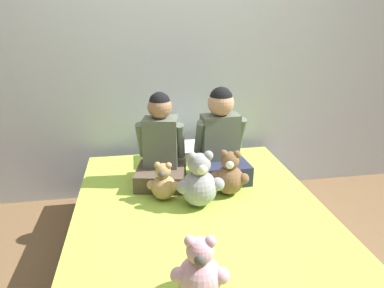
# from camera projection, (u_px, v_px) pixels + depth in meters

# --- Properties ---
(ground_plane) EXTENTS (14.00, 14.00, 0.00)m
(ground_plane) POSITION_uv_depth(u_px,v_px,m) (203.00, 277.00, 2.01)
(ground_plane) COLOR brown
(wall_behind_bed) EXTENTS (8.00, 0.06, 2.50)m
(wall_behind_bed) POSITION_uv_depth(u_px,v_px,m) (177.00, 42.00, 2.60)
(wall_behind_bed) COLOR silver
(wall_behind_bed) RESTS_ON ground_plane
(bed) EXTENTS (1.44, 1.96, 0.41)m
(bed) POSITION_uv_depth(u_px,v_px,m) (204.00, 249.00, 1.94)
(bed) COLOR #2D2D33
(bed) RESTS_ON ground_plane
(child_on_left) EXTENTS (0.37, 0.38, 0.60)m
(child_on_left) POSITION_uv_depth(u_px,v_px,m) (161.00, 147.00, 2.20)
(child_on_left) COLOR brown
(child_on_left) RESTS_ON bed
(child_on_right) EXTENTS (0.35, 0.35, 0.61)m
(child_on_right) POSITION_uv_depth(u_px,v_px,m) (221.00, 142.00, 2.25)
(child_on_right) COLOR #282D47
(child_on_right) RESTS_ON bed
(teddy_bear_held_by_left_child) EXTENTS (0.19, 0.15, 0.24)m
(teddy_bear_held_by_left_child) POSITION_uv_depth(u_px,v_px,m) (163.00, 184.00, 2.03)
(teddy_bear_held_by_left_child) COLOR tan
(teddy_bear_held_by_left_child) RESTS_ON bed
(teddy_bear_held_by_right_child) EXTENTS (0.23, 0.18, 0.28)m
(teddy_bear_held_by_right_child) POSITION_uv_depth(u_px,v_px,m) (229.00, 176.00, 2.08)
(teddy_bear_held_by_right_child) COLOR brown
(teddy_bear_held_by_right_child) RESTS_ON bed
(teddy_bear_between_children) EXTENTS (0.28, 0.21, 0.33)m
(teddy_bear_between_children) POSITION_uv_depth(u_px,v_px,m) (200.00, 183.00, 1.95)
(teddy_bear_between_children) COLOR #939399
(teddy_bear_between_children) RESTS_ON bed
(teddy_bear_at_foot_of_bed) EXTENTS (0.23, 0.17, 0.27)m
(teddy_bear_at_foot_of_bed) POSITION_uv_depth(u_px,v_px,m) (200.00, 271.00, 1.31)
(teddy_bear_at_foot_of_bed) COLOR #DBA3B2
(teddy_bear_at_foot_of_bed) RESTS_ON bed
(pillow_at_headboard) EXTENTS (0.54, 0.27, 0.11)m
(pillow_at_headboard) POSITION_uv_depth(u_px,v_px,m) (183.00, 153.00, 2.60)
(pillow_at_headboard) COLOR silver
(pillow_at_headboard) RESTS_ON bed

